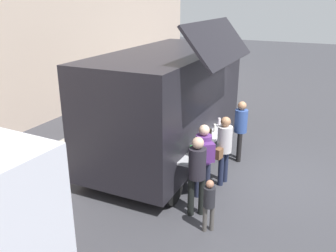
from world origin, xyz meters
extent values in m
plane|color=#38383D|center=(0.00, 0.00, 0.00)|extent=(60.00, 60.00, 0.00)
cube|color=black|center=(-0.12, 2.53, 1.64)|extent=(5.41, 2.39, 2.68)
cube|color=black|center=(-0.67, 1.00, 3.35)|extent=(2.97, 0.74, 0.89)
cube|color=black|center=(-0.67, 1.40, 1.96)|extent=(2.82, 0.11, 1.20)
cube|color=#B7B7BC|center=(-0.67, 1.19, 0.97)|extent=(2.97, 0.36, 0.05)
cylinder|color=green|center=(-1.72, 1.18, 1.12)|extent=(0.08, 0.08, 0.25)
cylinder|color=green|center=(-1.30, 1.21, 1.12)|extent=(0.08, 0.08, 0.25)
cylinder|color=silver|center=(-0.86, 1.21, 1.10)|extent=(0.08, 0.08, 0.21)
cylinder|color=black|center=(-0.45, 1.20, 1.10)|extent=(0.08, 0.08, 0.21)
cylinder|color=silver|center=(-0.05, 1.22, 1.10)|extent=(0.07, 0.07, 0.21)
cylinder|color=silver|center=(0.39, 1.24, 1.12)|extent=(0.08, 0.08, 0.24)
cube|color=black|center=(2.53, 2.52, 2.12)|extent=(0.09, 2.02, 1.18)
cylinder|color=black|center=(1.88, 3.56, 0.45)|extent=(0.90, 0.28, 0.90)
cylinder|color=black|center=(1.87, 1.48, 0.45)|extent=(0.90, 0.28, 0.90)
cylinder|color=black|center=(-2.12, 3.57, 0.45)|extent=(0.90, 0.28, 0.90)
cylinder|color=black|center=(-2.13, 1.50, 0.45)|extent=(0.90, 0.28, 0.90)
cylinder|color=#2E6236|center=(4.10, 4.83, 0.46)|extent=(0.60, 0.60, 0.92)
cylinder|color=#1D233A|center=(-0.91, 0.75, 0.42)|extent=(0.13, 0.13, 0.83)
cylinder|color=#1D233A|center=(-0.69, 0.70, 0.42)|extent=(0.13, 0.13, 0.83)
cylinder|color=silver|center=(-0.80, 0.72, 1.15)|extent=(0.34, 0.34, 0.63)
sphere|color=#9E704F|center=(-0.80, 0.72, 1.58)|extent=(0.23, 0.23, 0.23)
cube|color=brown|center=(-1.07, 0.78, 0.88)|extent=(0.23, 0.18, 0.24)
cylinder|color=#202337|center=(-1.65, 1.05, 0.42)|extent=(0.13, 0.13, 0.84)
cylinder|color=#202337|center=(-1.51, 0.88, 0.42)|extent=(0.13, 0.13, 0.84)
cylinder|color=#5A2E78|center=(-1.58, 0.96, 1.16)|extent=(0.35, 0.35, 0.64)
sphere|color=beige|center=(-1.58, 0.96, 1.60)|extent=(0.24, 0.24, 0.24)
cube|color=#5A2C7A|center=(-1.79, 0.80, 1.19)|extent=(0.32, 0.34, 0.41)
cylinder|color=black|center=(-2.38, 0.92, 0.42)|extent=(0.13, 0.13, 0.85)
cylinder|color=black|center=(-2.26, 0.73, 0.42)|extent=(0.13, 0.13, 0.85)
cylinder|color=#25222A|center=(-2.32, 0.82, 1.17)|extent=(0.35, 0.35, 0.64)
sphere|color=#CEA68B|center=(-2.32, 0.82, 1.61)|extent=(0.24, 0.24, 0.24)
cylinder|color=black|center=(0.58, 0.70, 0.41)|extent=(0.13, 0.13, 0.83)
cylinder|color=black|center=(0.79, 0.75, 0.41)|extent=(0.13, 0.13, 0.83)
cylinder|color=#2F498A|center=(0.68, 0.72, 1.14)|extent=(0.34, 0.34, 0.62)
sphere|color=#996E4E|center=(0.68, 0.72, 1.57)|extent=(0.23, 0.23, 0.23)
cylinder|color=#4A4642|center=(-2.79, 0.46, 0.27)|extent=(0.08, 0.08, 0.54)
cylinder|color=#4A4642|center=(-2.70, 0.35, 0.27)|extent=(0.08, 0.08, 0.54)
cylinder|color=#222227|center=(-2.74, 0.41, 0.74)|extent=(0.22, 0.22, 0.40)
sphere|color=#A36F55|center=(-2.74, 0.41, 1.02)|extent=(0.15, 0.15, 0.15)
camera|label=1|loc=(-8.42, -1.42, 4.28)|focal=38.61mm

